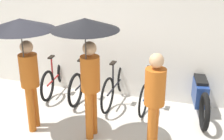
% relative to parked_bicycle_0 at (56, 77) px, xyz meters
% --- Properties ---
extents(back_wall, '(11.16, 0.12, 2.33)m').
position_rel_parked_bicycle_0_xyz_m(back_wall, '(1.09, 0.28, 0.81)').
color(back_wall, silver).
rests_on(back_wall, ground).
extents(parked_bicycle_0, '(0.44, 1.64, 1.10)m').
position_rel_parked_bicycle_0_xyz_m(parked_bicycle_0, '(0.00, 0.00, 0.00)').
color(parked_bicycle_0, black).
rests_on(parked_bicycle_0, ground).
extents(parked_bicycle_1, '(0.44, 1.77, 1.07)m').
position_rel_parked_bicycle_0_xyz_m(parked_bicycle_1, '(0.72, -0.02, 0.02)').
color(parked_bicycle_1, black).
rests_on(parked_bicycle_1, ground).
extents(parked_bicycle_2, '(0.44, 1.79, 1.06)m').
position_rel_parked_bicycle_0_xyz_m(parked_bicycle_2, '(1.45, -0.07, 0.03)').
color(parked_bicycle_2, black).
rests_on(parked_bicycle_2, ground).
extents(parked_bicycle_3, '(0.44, 1.64, 1.11)m').
position_rel_parked_bicycle_0_xyz_m(parked_bicycle_3, '(2.17, -0.06, 0.01)').
color(parked_bicycle_3, black).
rests_on(parked_bicycle_3, ground).
extents(pedestrian_leading, '(1.11, 1.11, 2.07)m').
position_rel_parked_bicycle_0_xyz_m(pedestrian_leading, '(0.34, -1.66, 1.31)').
color(pedestrian_leading, '#B25619').
rests_on(pedestrian_leading, ground).
extents(pedestrian_center, '(1.06, 1.06, 2.12)m').
position_rel_parked_bicycle_0_xyz_m(pedestrian_center, '(1.41, -1.58, 1.33)').
color(pedestrian_center, '#B25619').
rests_on(pedestrian_center, ground).
extents(pedestrian_trailing, '(0.32, 0.32, 1.67)m').
position_rel_parked_bicycle_0_xyz_m(pedestrian_trailing, '(2.51, -1.61, 0.62)').
color(pedestrian_trailing, '#B25619').
rests_on(pedestrian_trailing, ground).
extents(motorcycle, '(0.64, 2.12, 0.92)m').
position_rel_parked_bicycle_0_xyz_m(motorcycle, '(3.17, 0.01, 0.05)').
color(motorcycle, black).
rests_on(motorcycle, ground).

